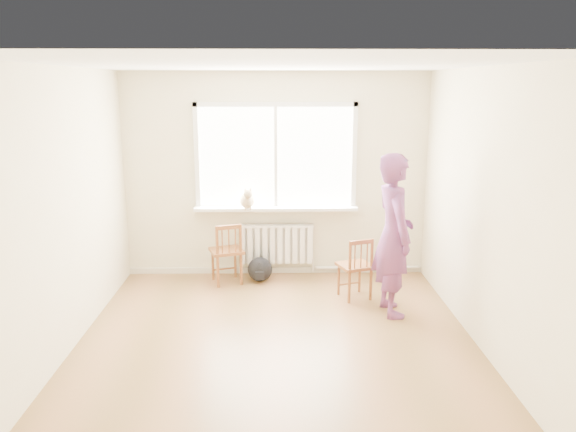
{
  "coord_description": "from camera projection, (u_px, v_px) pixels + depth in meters",
  "views": [
    {
      "loc": [
        0.01,
        -5.1,
        2.53
      ],
      "look_at": [
        0.14,
        1.2,
        1.05
      ],
      "focal_mm": 35.0,
      "sensor_mm": 36.0,
      "label": 1
    }
  ],
  "objects": [
    {
      "name": "ceiling",
      "position": [
        275.0,
        64.0,
        4.93
      ],
      "size": [
        4.5,
        4.5,
        0.0
      ],
      "primitive_type": "plane",
      "rotation": [
        3.14,
        0.0,
        0.0
      ],
      "color": "white",
      "rests_on": "back_wall"
    },
    {
      "name": "windowsill",
      "position": [
        276.0,
        208.0,
        7.42
      ],
      "size": [
        2.15,
        0.22,
        0.04
      ],
      "primitive_type": "cube",
      "color": "white",
      "rests_on": "back_wall"
    },
    {
      "name": "window",
      "position": [
        276.0,
        152.0,
        7.33
      ],
      "size": [
        2.12,
        0.05,
        1.42
      ],
      "color": "white",
      "rests_on": "back_wall"
    },
    {
      "name": "chair_right",
      "position": [
        357.0,
        268.0,
        6.71
      ],
      "size": [
        0.48,
        0.46,
        0.76
      ],
      "rotation": [
        0.0,
        0.0,
        3.48
      ],
      "color": "brown",
      "rests_on": "floor"
    },
    {
      "name": "heating_pipe",
      "position": [
        367.0,
        268.0,
        7.69
      ],
      "size": [
        1.4,
        0.04,
        0.04
      ],
      "primitive_type": "cylinder",
      "rotation": [
        0.0,
        1.57,
        0.0
      ],
      "color": "silver",
      "rests_on": "back_wall"
    },
    {
      "name": "person",
      "position": [
        394.0,
        235.0,
        6.19
      ],
      "size": [
        0.51,
        0.71,
        1.82
      ],
      "primitive_type": "imported",
      "rotation": [
        0.0,
        0.0,
        1.7
      ],
      "color": "#B33B40",
      "rests_on": "floor"
    },
    {
      "name": "floor",
      "position": [
        277.0,
        347.0,
        5.55
      ],
      "size": [
        4.5,
        4.5,
        0.0
      ],
      "primitive_type": "plane",
      "color": "#91623B",
      "rests_on": "ground"
    },
    {
      "name": "chair_left",
      "position": [
        227.0,
        253.0,
        7.23
      ],
      "size": [
        0.5,
        0.49,
        0.81
      ],
      "rotation": [
        0.0,
        0.0,
        3.46
      ],
      "color": "brown",
      "rests_on": "floor"
    },
    {
      "name": "cat",
      "position": [
        247.0,
        199.0,
        7.29
      ],
      "size": [
        0.23,
        0.44,
        0.3
      ],
      "rotation": [
        0.0,
        0.0,
        0.13
      ],
      "color": "#D2B58F",
      "rests_on": "windowsill"
    },
    {
      "name": "baseboard",
      "position": [
        276.0,
        270.0,
        7.71
      ],
      "size": [
        4.0,
        0.03,
        0.08
      ],
      "primitive_type": "cube",
      "color": "beige",
      "rests_on": "ground"
    },
    {
      "name": "back_wall",
      "position": [
        276.0,
        176.0,
        7.43
      ],
      "size": [
        4.0,
        0.01,
        2.7
      ],
      "primitive_type": "cube",
      "color": "beige",
      "rests_on": "ground"
    },
    {
      "name": "backpack",
      "position": [
        260.0,
        269.0,
        7.36
      ],
      "size": [
        0.33,
        0.25,
        0.33
      ],
      "primitive_type": "ellipsoid",
      "rotation": [
        0.0,
        0.0,
        -0.03
      ],
      "color": "black",
      "rests_on": "floor"
    },
    {
      "name": "radiator",
      "position": [
        276.0,
        244.0,
        7.55
      ],
      "size": [
        1.0,
        0.12,
        0.55
      ],
      "color": "white",
      "rests_on": "back_wall"
    }
  ]
}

